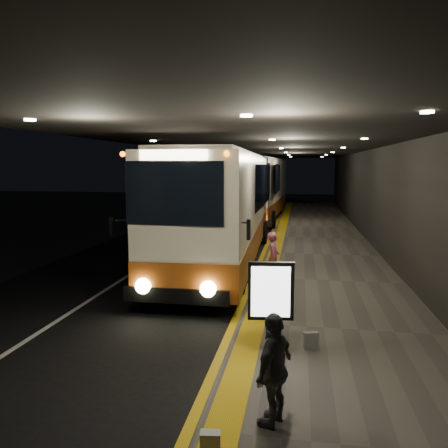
% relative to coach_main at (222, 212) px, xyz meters
% --- Properties ---
extents(ground, '(90.00, 90.00, 0.00)m').
position_rel_coach_main_xyz_m(ground, '(-0.95, -3.52, -1.93)').
color(ground, black).
extents(lane_line_white, '(0.12, 50.00, 0.01)m').
position_rel_coach_main_xyz_m(lane_line_white, '(-2.75, 1.48, -1.93)').
color(lane_line_white, silver).
rests_on(lane_line_white, ground).
extents(kerb_stripe_yellow, '(0.18, 50.00, 0.01)m').
position_rel_coach_main_xyz_m(kerb_stripe_yellow, '(1.40, 1.48, -1.93)').
color(kerb_stripe_yellow, gold).
rests_on(kerb_stripe_yellow, ground).
extents(sidewalk, '(4.50, 50.00, 0.15)m').
position_rel_coach_main_xyz_m(sidewalk, '(3.80, 1.48, -1.86)').
color(sidewalk, '#514C44').
rests_on(sidewalk, ground).
extents(tactile_strip, '(0.50, 50.00, 0.01)m').
position_rel_coach_main_xyz_m(tactile_strip, '(1.90, 1.48, -1.78)').
color(tactile_strip, gold).
rests_on(tactile_strip, sidewalk).
extents(terminal_wall, '(0.10, 50.00, 6.00)m').
position_rel_coach_main_xyz_m(terminal_wall, '(6.05, 1.48, 1.07)').
color(terminal_wall, black).
rests_on(terminal_wall, ground).
extents(support_columns, '(0.80, 24.80, 4.40)m').
position_rel_coach_main_xyz_m(support_columns, '(-2.45, 0.48, 0.27)').
color(support_columns, black).
rests_on(support_columns, ground).
extents(canopy, '(9.00, 50.00, 0.40)m').
position_rel_coach_main_xyz_m(canopy, '(1.55, 1.48, 2.67)').
color(canopy, black).
rests_on(canopy, support_columns).
extents(coach_main, '(3.03, 12.99, 4.03)m').
position_rel_coach_main_xyz_m(coach_main, '(0.00, 0.00, 0.00)').
color(coach_main, beige).
rests_on(coach_main, ground).
extents(coach_second, '(3.20, 13.02, 4.06)m').
position_rel_coach_main_xyz_m(coach_second, '(0.11, 13.47, 0.02)').
color(coach_second, beige).
rests_on(coach_second, ground).
extents(passenger_boarding, '(0.38, 0.57, 1.53)m').
position_rel_coach_main_xyz_m(passenger_boarding, '(2.11, -3.06, -1.02)').
color(passenger_boarding, '#A54D6B').
rests_on(passenger_boarding, sidewalk).
extents(passenger_waiting_grey, '(0.79, 1.03, 1.57)m').
position_rel_coach_main_xyz_m(passenger_waiting_grey, '(2.57, -10.45, -1.00)').
color(passenger_waiting_grey, '#4A4B4F').
rests_on(passenger_waiting_grey, sidewalk).
extents(bag_polka, '(0.30, 0.20, 0.34)m').
position_rel_coach_main_xyz_m(bag_polka, '(3.12, -7.87, -1.61)').
color(bag_polka, black).
rests_on(bag_polka, sidewalk).
extents(bag_plain, '(0.26, 0.18, 0.31)m').
position_rel_coach_main_xyz_m(bag_plain, '(1.85, -11.27, -1.63)').
color(bag_plain, beige).
rests_on(bag_plain, sidewalk).
extents(info_sign, '(0.84, 0.21, 1.77)m').
position_rel_coach_main_xyz_m(info_sign, '(2.37, -8.28, -0.59)').
color(info_sign, black).
rests_on(info_sign, sidewalk).
extents(stanchion_post, '(0.05, 0.05, 1.09)m').
position_rel_coach_main_xyz_m(stanchion_post, '(2.07, -6.36, -1.24)').
color(stanchion_post, black).
rests_on(stanchion_post, sidewalk).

